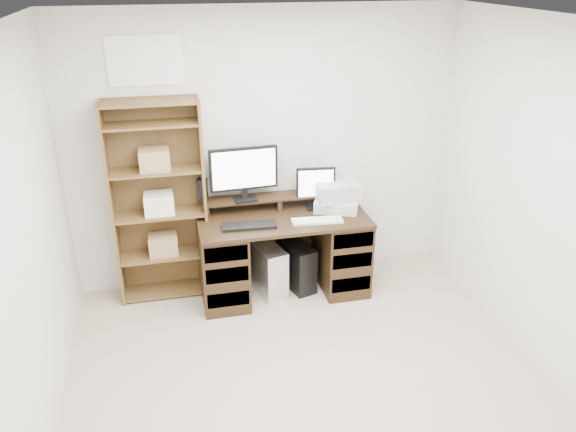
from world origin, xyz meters
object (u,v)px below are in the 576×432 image
object	(u,v)px
tower_black	(297,265)
bookshelf	(159,200)
printer	(336,204)
monitor_wide	(244,171)
monitor_small	(316,186)
tower_silver	(267,268)
desk	(283,253)

from	to	relation	value
tower_black	bookshelf	bearing A→B (deg)	154.98
printer	monitor_wide	bearing A→B (deg)	-167.79
monitor_small	monitor_wide	bearing A→B (deg)	-179.64
printer	bookshelf	world-z (taller)	bookshelf
monitor_wide	tower_black	bearing A→B (deg)	-22.38
monitor_wide	tower_silver	size ratio (longest dim) A/B	1.31
desk	monitor_small	xyz separation A→B (m)	(0.33, 0.13, 0.57)
printer	bookshelf	bearing A→B (deg)	-163.97
tower_silver	tower_black	distance (m)	0.28
tower_silver	tower_black	size ratio (longest dim) A/B	0.97
monitor_small	tower_silver	bearing A→B (deg)	-161.17
tower_silver	bookshelf	bearing A→B (deg)	153.08
desk	monitor_small	size ratio (longest dim) A/B	3.89
desk	monitor_wide	size ratio (longest dim) A/B	2.48
printer	tower_silver	distance (m)	0.87
monitor_wide	tower_silver	xyz separation A→B (m)	(0.16, -0.17, -0.91)
monitor_small	printer	distance (m)	0.25
desk	monitor_wide	bearing A→B (deg)	147.97
desk	monitor_small	bearing A→B (deg)	20.78
desk	monitor_wide	world-z (taller)	monitor_wide
monitor_wide	printer	distance (m)	0.89
monitor_small	tower_silver	xyz separation A→B (m)	(-0.47, -0.11, -0.73)
printer	bookshelf	distance (m)	1.58
tower_silver	monitor_small	bearing A→B (deg)	-2.19
tower_black	monitor_wide	bearing A→B (deg)	144.18
tower_black	bookshelf	distance (m)	1.39
desk	monitor_small	world-z (taller)	monitor_small
monitor_small	tower_black	xyz separation A→B (m)	(-0.19, -0.09, -0.74)
monitor_small	printer	size ratio (longest dim) A/B	1.00
monitor_wide	monitor_small	size ratio (longest dim) A/B	1.57
desk	bookshelf	xyz separation A→B (m)	(-1.05, 0.21, 0.53)
monitor_wide	tower_black	xyz separation A→B (m)	(0.44, -0.15, -0.92)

